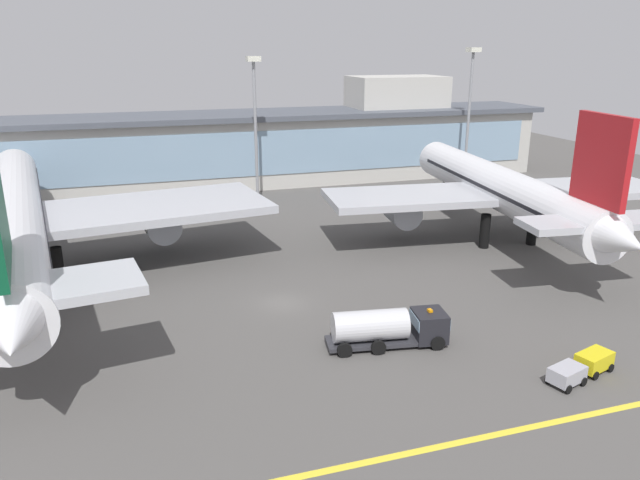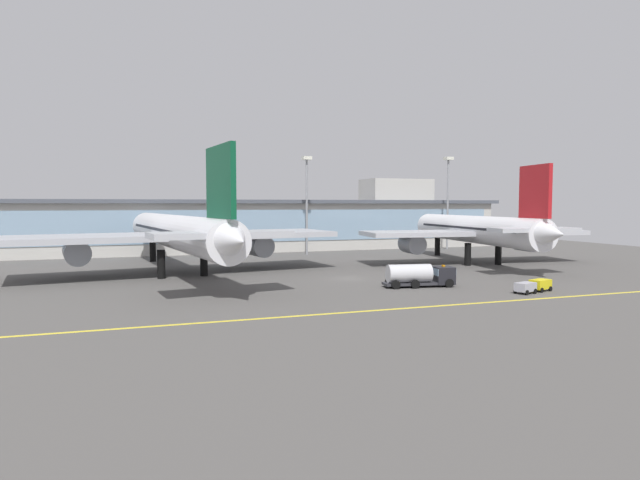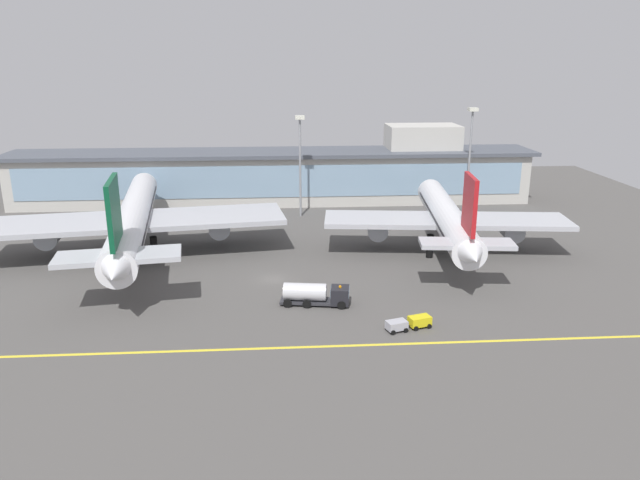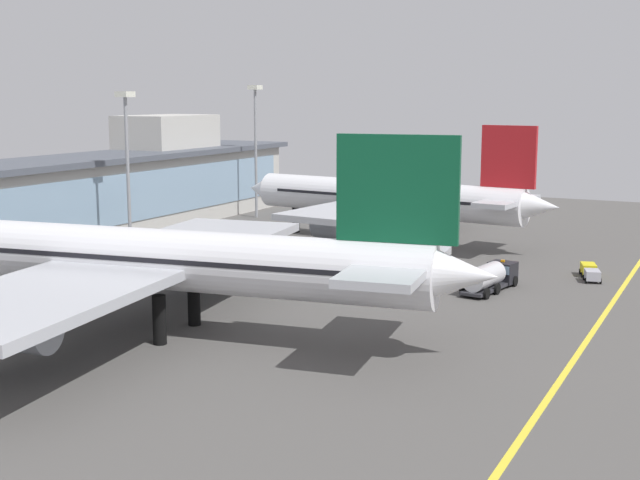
# 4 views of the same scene
# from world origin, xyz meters

# --- Properties ---
(ground_plane) EXTENTS (180.00, 180.00, 0.00)m
(ground_plane) POSITION_xyz_m (0.00, 0.00, 0.00)
(ground_plane) COLOR #514F4C
(taxiway_centreline_stripe) EXTENTS (144.00, 0.50, 0.01)m
(taxiway_centreline_stripe) POSITION_xyz_m (0.00, -22.00, 0.01)
(taxiway_centreline_stripe) COLOR yellow
(taxiway_centreline_stripe) RESTS_ON ground
(terminal_building) EXTENTS (115.37, 14.00, 16.65)m
(terminal_building) POSITION_xyz_m (1.93, 49.22, 6.25)
(terminal_building) COLOR beige
(terminal_building) RESTS_ON ground
(airliner_near_left) EXTENTS (49.63, 60.30, 16.96)m
(airliner_near_left) POSITION_xyz_m (-22.35, 12.59, 6.17)
(airliner_near_left) COLOR black
(airliner_near_left) RESTS_ON ground
(airliner_near_right) EXTENTS (40.72, 47.27, 16.14)m
(airliner_near_right) POSITION_xyz_m (28.50, 10.61, 5.88)
(airliner_near_right) COLOR black
(airliner_near_right) RESTS_ON ground
(fuel_tanker_truck) EXTENTS (9.31, 4.09, 2.90)m
(fuel_tanker_truck) POSITION_xyz_m (5.89, -9.98, 1.51)
(fuel_tanker_truck) COLOR black
(fuel_tanker_truck) RESTS_ON ground
(baggage_tug_near) EXTENTS (5.79, 3.20, 1.40)m
(baggage_tug_near) POSITION_xyz_m (16.32, -18.18, 0.79)
(baggage_tug_near) COLOR black
(baggage_tug_near) RESTS_ON ground
(apron_light_mast_west) EXTENTS (1.80, 1.80, 21.38)m
(apron_light_mast_west) POSITION_xyz_m (40.81, 38.80, 14.21)
(apron_light_mast_west) COLOR gray
(apron_light_mast_west) RESTS_ON ground
(apron_light_mast_centre) EXTENTS (1.80, 1.80, 20.27)m
(apron_light_mast_centre) POSITION_xyz_m (5.50, 36.18, 13.58)
(apron_light_mast_centre) COLOR gray
(apron_light_mast_centre) RESTS_ON ground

